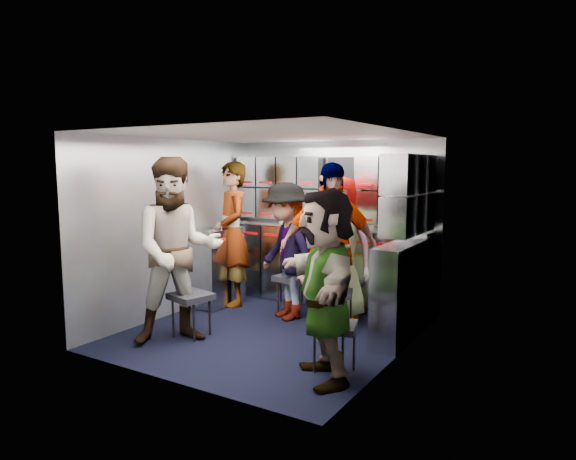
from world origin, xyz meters
The scene contains 29 objects.
floor centered at (0.00, 0.00, 0.00)m, with size 3.00×3.00×0.00m, color black.
wall_back centered at (0.00, 1.50, 1.05)m, with size 2.80×0.04×2.10m, color #9A9FA8.
wall_left centered at (-1.40, 0.00, 1.05)m, with size 0.04×3.00×2.10m, color #9A9FA8.
wall_right centered at (1.40, 0.00, 1.05)m, with size 0.04×3.00×2.10m, color #9A9FA8.
ceiling centered at (0.00, 0.00, 2.10)m, with size 2.80×3.00×0.02m, color silver.
cart_bank_back centered at (0.00, 1.29, 0.49)m, with size 2.68×0.38×0.99m, color #90959E.
cart_bank_left centered at (-1.19, 0.56, 0.49)m, with size 0.38×0.76×0.99m, color #90959E.
counter centered at (0.00, 1.29, 1.01)m, with size 2.68×0.42×0.03m, color silver.
locker_bank_back centered at (0.00, 1.35, 1.49)m, with size 2.68×0.28×0.82m, color #90959E.
locker_bank_right centered at (1.25, 0.70, 1.49)m, with size 0.28×1.00×0.82m, color #90959E.
right_cabinet centered at (1.25, 0.60, 0.50)m, with size 0.28×1.20×1.00m, color #90959E.
coffee_niche centered at (0.18, 1.41, 1.47)m, with size 0.46×0.16×0.84m, color black, non-canonical shape.
red_latch_strip centered at (0.00, 1.09, 0.88)m, with size 2.60×0.02×0.03m, color #9A070A.
jump_seat_near_left centered at (-0.65, -0.55, 0.41)m, with size 0.46×0.45×0.46m.
jump_seat_mid_left centered at (-0.14, 0.71, 0.42)m, with size 0.47×0.45×0.47m.
jump_seat_center centered at (0.40, 0.98, 0.35)m, with size 0.36×0.35×0.40m.
jump_seat_mid_right centered at (0.52, 0.51, 0.37)m, with size 0.45×0.44×0.41m.
jump_seat_near_right centered at (1.05, -0.61, 0.38)m, with size 0.45×0.44×0.43m.
attendant_standing centered at (-1.05, 0.69, 0.92)m, with size 0.67×0.44×1.83m, color black.
attendant_arc_a centered at (-0.65, -0.73, 0.94)m, with size 0.91×0.71×1.87m, color black.
attendant_arc_b centered at (-0.14, 0.53, 0.80)m, with size 1.03×0.59×1.60m, color black.
attendant_arc_c centered at (0.40, 0.80, 0.84)m, with size 0.82×0.53×1.67m, color black.
attendant_arc_d centered at (0.52, 0.33, 0.91)m, with size 1.07×0.44×1.82m, color black.
attendant_arc_e centered at (1.05, -0.79, 0.81)m, with size 1.50×0.48×1.61m, color black.
bottle_left centered at (-0.43, 1.24, 1.16)m, with size 0.07×0.07×0.26m, color white.
bottle_mid centered at (-0.66, 1.24, 1.15)m, with size 0.06×0.06×0.24m, color white.
bottle_right centered at (0.63, 1.24, 1.15)m, with size 0.06×0.06×0.24m, color white.
cup_left centered at (-0.29, 1.23, 1.08)m, with size 0.09×0.09×0.09m, color #C6B58C.
cup_right centered at (0.52, 1.23, 1.09)m, with size 0.09×0.09×0.11m, color #C6B58C.
Camera 1 is at (2.94, -4.48, 1.79)m, focal length 32.00 mm.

